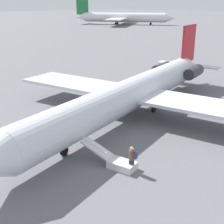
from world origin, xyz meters
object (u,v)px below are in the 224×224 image
object	(u,v)px
airplane_far_right	(123,17)
boarding_stairs	(117,162)
airplane_main	(134,92)
passenger	(132,157)

from	to	relation	value
airplane_far_right	boarding_stairs	world-z (taller)	airplane_far_right
airplane_main	passenger	bearing A→B (deg)	28.74
airplane_main	boarding_stairs	world-z (taller)	airplane_main
airplane_far_right	passenger	xyz separation A→B (m)	(94.32, 92.65, -2.23)
passenger	airplane_far_right	bearing A→B (deg)	-58.43
airplane_main	boarding_stairs	distance (m)	10.34
airplane_main	airplane_far_right	distance (m)	121.62
airplane_main	passenger	xyz separation A→B (m)	(7.93, 7.05, -1.27)
boarding_stairs	passenger	xyz separation A→B (m)	(-0.30, 1.08, 0.61)
airplane_far_right	passenger	distance (m)	132.23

